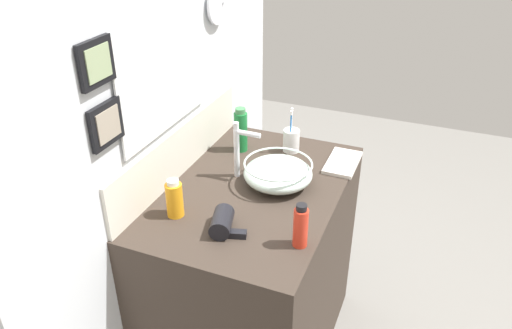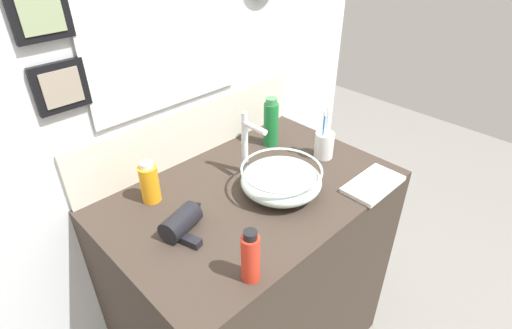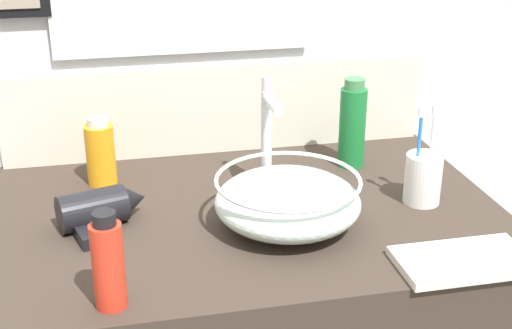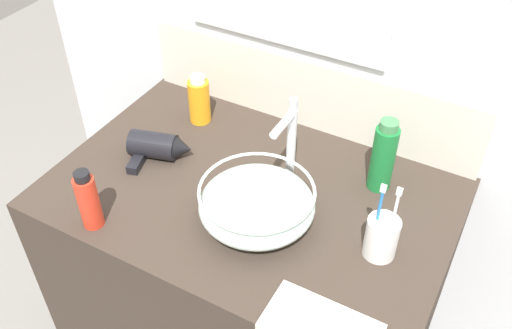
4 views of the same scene
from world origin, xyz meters
The scene contains 10 objects.
vanity_counter centered at (0.00, 0.00, 0.47)m, with size 1.03×0.68×0.93m, color #382D26.
back_panel centered at (0.00, 0.37, 1.21)m, with size 1.91×0.10×2.41m.
glass_bowl_sink centered at (0.06, -0.08, 0.99)m, with size 0.28×0.28×0.10m.
faucet centered at (0.06, 0.09, 1.07)m, with size 0.02×0.12×0.25m.
hair_drier centered at (-0.29, 0.00, 0.97)m, with size 0.18×0.16×0.07m.
toothbrush_cup centered at (0.36, -0.03, 0.99)m, with size 0.08×0.08×0.21m.
spray_bottle centered at (0.28, 0.18, 1.03)m, with size 0.06×0.06×0.21m.
lotion_bottle centered at (-0.28, 0.20, 1.00)m, with size 0.06×0.06×0.15m.
soap_dispenser centered at (-0.28, -0.28, 1.01)m, with size 0.05×0.05×0.16m.
hand_towel centered at (0.33, -0.28, 0.94)m, with size 0.24×0.13×0.02m, color silver.
Camera 2 is at (-0.78, -0.82, 1.78)m, focal length 28.00 mm.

